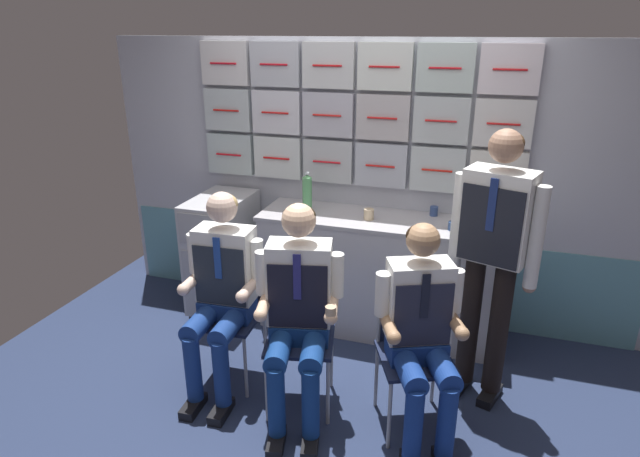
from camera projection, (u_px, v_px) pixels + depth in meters
The scene contains 17 objects.
ground at pixel (308, 412), 3.30m from camera, with size 4.80×4.80×0.04m, color #242F4D.
galley_bulkhead at pixel (363, 176), 4.11m from camera, with size 4.20×0.14×2.15m.
galley_counter at pixel (377, 274), 4.05m from camera, with size 1.77×0.53×0.91m.
service_trolley at pixel (223, 252), 4.30m from camera, with size 0.40×0.65×0.97m.
folding_chair_left at pixel (233, 299), 3.51m from camera, with size 0.42×0.43×0.86m.
crew_member_left at pixel (221, 285), 3.31m from camera, with size 0.50×0.63×1.29m.
folding_chair_center at pixel (302, 320), 3.26m from camera, with size 0.48×0.48×0.86m.
crew_member_center at pixel (298, 305), 3.05m from camera, with size 0.53×0.68×1.31m.
folding_chair_near_trolley at pixel (412, 337), 3.09m from camera, with size 0.53×0.53×0.86m.
crew_member_near_trolley at pixel (422, 327), 2.88m from camera, with size 0.55×0.66×1.26m.
crew_member_standing at pixel (493, 246), 3.11m from camera, with size 0.51×0.35×1.70m.
water_bottle_tall at pixel (307, 192), 4.01m from camera, with size 0.07×0.07×0.30m.
water_bottle_clear at pixel (494, 211), 3.66m from camera, with size 0.07×0.07×0.27m.
coffee_cup_spare at pixel (454, 226), 3.66m from camera, with size 0.08×0.08×0.06m.
paper_cup_blue at pixel (471, 222), 3.72m from camera, with size 0.06×0.06×0.06m.
coffee_cup_white at pixel (369, 214), 3.86m from camera, with size 0.07×0.07×0.08m.
espresso_cup_small at pixel (434, 211), 3.94m from camera, with size 0.06×0.06×0.07m.
Camera 1 is at (0.89, -2.54, 2.21)m, focal length 30.00 mm.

